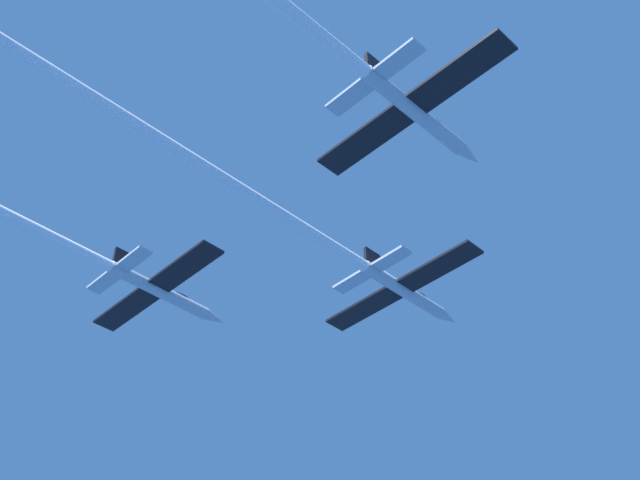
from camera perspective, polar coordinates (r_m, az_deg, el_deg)
jet_lead at (r=71.57m, az=-4.64°, el=2.97°), size 18.76×66.09×3.11m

